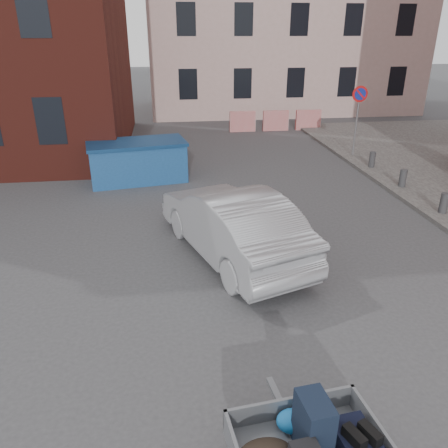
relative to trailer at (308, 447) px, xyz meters
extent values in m
plane|color=#38383A|center=(0.04, 3.59, -0.61)|extent=(120.00, 120.00, 0.00)
cylinder|color=gray|center=(6.04, 13.09, 0.81)|extent=(0.07, 0.07, 2.60)
cylinder|color=red|center=(6.04, 13.07, 1.86)|extent=(0.60, 0.03, 0.60)
cylinder|color=navy|center=(6.04, 13.05, 1.86)|extent=(0.44, 0.03, 0.44)
cylinder|color=#3A3A3D|center=(6.04, 6.99, -0.21)|extent=(0.22, 0.22, 0.55)
cylinder|color=#3A3A3D|center=(6.04, 9.19, -0.21)|extent=(0.22, 0.22, 0.55)
cylinder|color=#3A3A3D|center=(6.04, 11.39, -0.21)|extent=(0.22, 0.22, 0.55)
cube|color=red|center=(2.54, 18.59, -0.11)|extent=(1.30, 0.18, 1.00)
cube|color=red|center=(4.24, 18.59, -0.11)|extent=(1.30, 0.18, 1.00)
cube|color=red|center=(5.94, 18.59, -0.11)|extent=(1.30, 0.18, 1.00)
cube|color=slate|center=(0.79, 0.09, 0.03)|extent=(0.16, 1.10, 0.28)
cube|color=slate|center=(-0.05, 0.53, 0.03)|extent=(1.60, 0.21, 0.28)
cube|color=slate|center=(-0.09, 0.90, -0.21)|extent=(0.15, 0.70, 0.06)
cube|color=#141E31|center=(0.06, 0.06, 0.24)|extent=(0.35, 0.48, 0.70)
cube|color=black|center=(0.52, -0.04, 0.02)|extent=(0.46, 0.64, 0.25)
ellipsoid|color=#1868B5|center=(-0.08, 0.34, 0.01)|extent=(0.39, 0.34, 0.24)
cube|color=black|center=(0.44, -0.10, 0.21)|extent=(0.20, 0.29, 0.13)
cube|color=black|center=(0.62, -0.08, 0.21)|extent=(0.20, 0.29, 0.13)
cube|color=#1F5294|center=(-2.29, 11.32, 0.01)|extent=(3.29, 2.03, 1.23)
cube|color=navy|center=(-2.29, 11.32, 0.67)|extent=(3.41, 2.15, 0.10)
imported|color=#999BA0|center=(0.02, 5.58, 0.17)|extent=(3.09, 4.99, 1.55)
camera|label=1|loc=(-1.32, -3.11, 4.03)|focal=35.00mm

